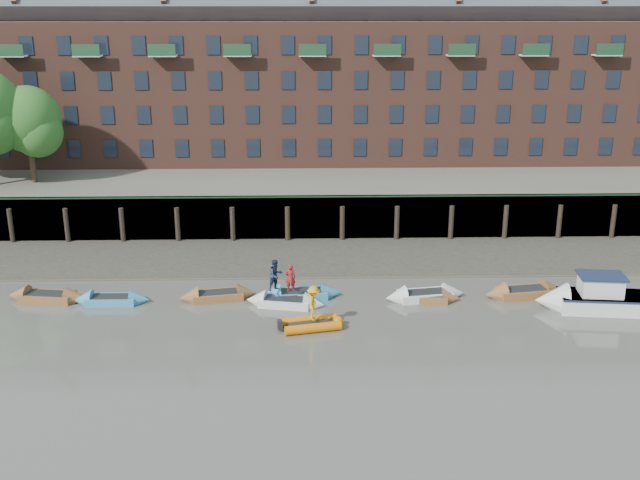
{
  "coord_description": "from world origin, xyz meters",
  "views": [
    {
      "loc": [
        -0.95,
        -30.54,
        16.88
      ],
      "look_at": [
        0.12,
        12.0,
        3.2
      ],
      "focal_mm": 42.0,
      "sensor_mm": 36.0,
      "label": 1
    }
  ],
  "objects_px": {
    "rowboat_7": "(524,292)",
    "person_rower_a": "(290,278)",
    "rowboat_0": "(47,297)",
    "rowboat_1": "(111,300)",
    "motor_launch": "(587,298)",
    "rowboat_2": "(218,296)",
    "rowboat_6": "(424,297)",
    "rib_tender": "(313,324)",
    "rowboat_5": "(425,295)",
    "person_rower_b": "(276,275)",
    "rowboat_4": "(301,294)",
    "rowboat_3": "(285,302)",
    "person_rib_crew": "(313,303)"
  },
  "relations": [
    {
      "from": "motor_launch",
      "to": "rowboat_2",
      "type": "bearing_deg",
      "value": 0.86
    },
    {
      "from": "rowboat_2",
      "to": "motor_launch",
      "type": "height_order",
      "value": "motor_launch"
    },
    {
      "from": "motor_launch",
      "to": "rowboat_7",
      "type": "bearing_deg",
      "value": -28.87
    },
    {
      "from": "rowboat_3",
      "to": "person_rower_b",
      "type": "relative_size",
      "value": 2.58
    },
    {
      "from": "rowboat_6",
      "to": "rowboat_7",
      "type": "bearing_deg",
      "value": 11.71
    },
    {
      "from": "rowboat_3",
      "to": "rowboat_6",
      "type": "relative_size",
      "value": 1.11
    },
    {
      "from": "rowboat_3",
      "to": "rowboat_4",
      "type": "xyz_separation_m",
      "value": [
        0.9,
        1.16,
        0.01
      ]
    },
    {
      "from": "rowboat_1",
      "to": "rowboat_3",
      "type": "distance_m",
      "value": 10.16
    },
    {
      "from": "rowboat_1",
      "to": "rowboat_4",
      "type": "distance_m",
      "value": 11.06
    },
    {
      "from": "rowboat_0",
      "to": "rowboat_1",
      "type": "bearing_deg",
      "value": 0.67
    },
    {
      "from": "rowboat_6",
      "to": "rib_tender",
      "type": "distance_m",
      "value": 7.55
    },
    {
      "from": "person_rower_b",
      "to": "motor_launch",
      "type": "bearing_deg",
      "value": -41.73
    },
    {
      "from": "rowboat_1",
      "to": "rowboat_3",
      "type": "height_order",
      "value": "rowboat_3"
    },
    {
      "from": "rowboat_2",
      "to": "rowboat_7",
      "type": "xyz_separation_m",
      "value": [
        18.25,
        0.0,
        0.02
      ]
    },
    {
      "from": "rowboat_6",
      "to": "rib_tender",
      "type": "bearing_deg",
      "value": -143.99
    },
    {
      "from": "rowboat_5",
      "to": "rowboat_7",
      "type": "relative_size",
      "value": 0.96
    },
    {
      "from": "rowboat_6",
      "to": "rowboat_3",
      "type": "bearing_deg",
      "value": -169.37
    },
    {
      "from": "rowboat_5",
      "to": "person_rower_b",
      "type": "height_order",
      "value": "person_rower_b"
    },
    {
      "from": "person_rower_b",
      "to": "rowboat_3",
      "type": "bearing_deg",
      "value": -61.31
    },
    {
      "from": "rowboat_2",
      "to": "rowboat_4",
      "type": "xyz_separation_m",
      "value": [
        4.9,
        0.05,
        0.01
      ]
    },
    {
      "from": "rowboat_2",
      "to": "person_rower_a",
      "type": "height_order",
      "value": "person_rower_a"
    },
    {
      "from": "rowboat_3",
      "to": "rowboat_5",
      "type": "relative_size",
      "value": 0.96
    },
    {
      "from": "rowboat_1",
      "to": "person_rower_b",
      "type": "bearing_deg",
      "value": -2.18
    },
    {
      "from": "rowboat_7",
      "to": "person_rower_b",
      "type": "height_order",
      "value": "person_rower_b"
    },
    {
      "from": "person_rower_a",
      "to": "person_rower_b",
      "type": "bearing_deg",
      "value": -14.98
    },
    {
      "from": "rowboat_2",
      "to": "rowboat_3",
      "type": "height_order",
      "value": "rowboat_3"
    },
    {
      "from": "rowboat_4",
      "to": "rowboat_5",
      "type": "height_order",
      "value": "rowboat_5"
    },
    {
      "from": "rowboat_5",
      "to": "rib_tender",
      "type": "distance_m",
      "value": 7.73
    },
    {
      "from": "rowboat_0",
      "to": "person_rower_a",
      "type": "height_order",
      "value": "person_rower_a"
    },
    {
      "from": "rowboat_2",
      "to": "person_rib_crew",
      "type": "relative_size",
      "value": 2.5
    },
    {
      "from": "rowboat_3",
      "to": "rib_tender",
      "type": "xyz_separation_m",
      "value": [
        1.58,
        -3.13,
        0.02
      ]
    },
    {
      "from": "rowboat_5",
      "to": "rowboat_6",
      "type": "distance_m",
      "value": 0.23
    },
    {
      "from": "rowboat_6",
      "to": "rowboat_2",
      "type": "bearing_deg",
      "value": -175.87
    },
    {
      "from": "rowboat_2",
      "to": "rowboat_7",
      "type": "distance_m",
      "value": 18.25
    },
    {
      "from": "rowboat_2",
      "to": "rowboat_3",
      "type": "relative_size",
      "value": 0.99
    },
    {
      "from": "rowboat_5",
      "to": "person_rib_crew",
      "type": "bearing_deg",
      "value": -158.46
    },
    {
      "from": "rowboat_7",
      "to": "person_rower_a",
      "type": "height_order",
      "value": "person_rower_a"
    },
    {
      "from": "rowboat_1",
      "to": "motor_launch",
      "type": "height_order",
      "value": "motor_launch"
    },
    {
      "from": "rowboat_3",
      "to": "rowboat_4",
      "type": "bearing_deg",
      "value": 63.27
    },
    {
      "from": "rowboat_5",
      "to": "rowboat_2",
      "type": "bearing_deg",
      "value": 169.22
    },
    {
      "from": "rowboat_5",
      "to": "person_rower_b",
      "type": "xyz_separation_m",
      "value": [
        -8.76,
        -0.56,
        1.58
      ]
    },
    {
      "from": "rowboat_0",
      "to": "rowboat_7",
      "type": "xyz_separation_m",
      "value": [
        28.24,
        -0.01,
        0.01
      ]
    },
    {
      "from": "rowboat_5",
      "to": "person_rower_b",
      "type": "distance_m",
      "value": 8.92
    },
    {
      "from": "rib_tender",
      "to": "motor_launch",
      "type": "height_order",
      "value": "motor_launch"
    },
    {
      "from": "rowboat_0",
      "to": "rowboat_3",
      "type": "bearing_deg",
      "value": 3.4
    },
    {
      "from": "rowboat_0",
      "to": "rowboat_6",
      "type": "distance_m",
      "value": 22.16
    },
    {
      "from": "rowboat_1",
      "to": "rowboat_4",
      "type": "xyz_separation_m",
      "value": [
        11.04,
        0.54,
        0.02
      ]
    },
    {
      "from": "rowboat_5",
      "to": "rowboat_7",
      "type": "height_order",
      "value": "rowboat_7"
    },
    {
      "from": "rowboat_4",
      "to": "rowboat_5",
      "type": "bearing_deg",
      "value": -8.55
    },
    {
      "from": "motor_launch",
      "to": "rowboat_0",
      "type": "bearing_deg",
      "value": 2.65
    }
  ]
}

